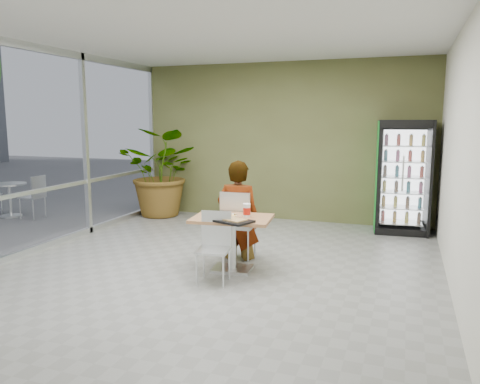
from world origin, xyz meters
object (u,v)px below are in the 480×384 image
(potted_plant, at_px, (163,172))
(dining_table, at_px, (232,232))
(chair_near, at_px, (215,241))
(soda_cup, at_px, (247,211))
(cafeteria_tray, at_px, (233,221))
(seated_woman, at_px, (238,220))
(beverage_fridge, at_px, (403,177))
(chair_far, at_px, (237,220))

(potted_plant, bearing_deg, dining_table, -47.89)
(chair_near, distance_m, soda_cup, 0.66)
(cafeteria_tray, xyz_separation_m, potted_plant, (-2.81, 3.26, 0.18))
(seated_woman, distance_m, potted_plant, 3.53)
(seated_woman, xyz_separation_m, potted_plant, (-2.57, 2.40, 0.35))
(beverage_fridge, bearing_deg, soda_cup, -127.70)
(chair_far, relative_size, beverage_fridge, 0.50)
(cafeteria_tray, height_order, beverage_fridge, beverage_fridge)
(chair_near, relative_size, seated_woman, 0.51)
(chair_far, bearing_deg, potted_plant, -46.14)
(seated_woman, height_order, beverage_fridge, beverage_fridge)
(chair_far, bearing_deg, chair_near, 90.46)
(seated_woman, height_order, cafeteria_tray, seated_woman)
(cafeteria_tray, relative_size, potted_plant, 0.25)
(chair_far, height_order, seated_woman, seated_woman)
(seated_woman, bearing_deg, potted_plant, -45.51)
(beverage_fridge, bearing_deg, cafeteria_tray, -125.57)
(chair_far, xyz_separation_m, potted_plant, (-2.57, 2.46, 0.34))
(chair_near, xyz_separation_m, soda_cup, (0.25, 0.53, 0.31))
(beverage_fridge, relative_size, potted_plant, 1.09)
(chair_far, bearing_deg, soda_cup, 122.00)
(chair_far, height_order, cafeteria_tray, chair_far)
(dining_table, height_order, chair_far, chair_far)
(dining_table, bearing_deg, chair_far, 102.60)
(chair_near, relative_size, potted_plant, 0.48)
(soda_cup, bearing_deg, chair_far, 124.42)
(chair_near, xyz_separation_m, beverage_fridge, (2.21, 3.57, 0.50))
(cafeteria_tray, bearing_deg, chair_far, 106.64)
(chair_far, height_order, soda_cup, chair_far)
(chair_far, height_order, beverage_fridge, beverage_fridge)
(dining_table, height_order, potted_plant, potted_plant)
(cafeteria_tray, distance_m, beverage_fridge, 3.97)
(chair_near, height_order, potted_plant, potted_plant)
(chair_near, distance_m, cafeteria_tray, 0.35)
(chair_far, bearing_deg, beverage_fridge, -133.29)
(potted_plant, bearing_deg, chair_near, -52.57)
(soda_cup, height_order, potted_plant, potted_plant)
(beverage_fridge, height_order, potted_plant, beverage_fridge)
(dining_table, distance_m, beverage_fridge, 3.81)
(beverage_fridge, bearing_deg, seated_woman, -136.56)
(cafeteria_tray, bearing_deg, potted_plant, 130.75)
(chair_near, relative_size, beverage_fridge, 0.44)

